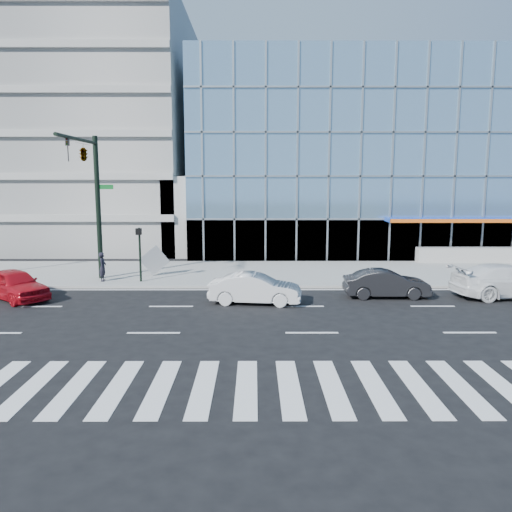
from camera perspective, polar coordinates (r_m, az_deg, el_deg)
The scene contains 14 objects.
ground at distance 23.05m, azimuth 5.27°, elevation -5.75°, with size 160.00×160.00×0.00m, color black.
sidewalk at distance 30.82m, azimuth 3.88°, elevation -1.92°, with size 120.00×8.00×0.15m, color gray.
theatre_building at distance 50.89m, azimuth 18.67°, elevation 10.22°, with size 42.00×26.00×15.00m, color #739DBF.
parking_garage at distance 51.59m, azimuth -20.93°, elevation 12.87°, with size 24.00×24.00×20.00m, color gray.
ramp_block at distance 40.50m, azimuth -5.61°, elevation 4.77°, with size 6.00×8.00×6.00m, color gray.
tower_backdrop at distance 98.05m, azimuth -17.64°, elevation 19.03°, with size 14.00×14.00×48.00m, color gray.
traffic_signal at distance 28.21m, azimuth -18.64°, elevation 9.11°, with size 1.14×5.74×8.00m.
ped_signal_post at distance 28.12m, azimuth -13.17°, elevation 1.12°, with size 0.30×0.33×3.00m.
white_suv at distance 27.52m, azimuth 26.86°, elevation -2.57°, with size 2.28×5.60×1.62m, color white.
white_sedan at distance 23.36m, azimuth -0.09°, elevation -3.74°, with size 1.50×4.29×1.41m, color silver.
dark_sedan at distance 25.39m, azimuth 14.67°, elevation -3.08°, with size 1.44×4.14×1.37m, color black.
red_sedan at distance 26.81m, azimuth -25.88°, elevation -2.94°, with size 1.74×4.33×1.48m, color #B40D18.
pedestrian at distance 28.99m, azimuth -17.12°, elevation -1.19°, with size 0.59×0.39×1.62m, color black.
tilted_panel at distance 29.88m, azimuth -11.52°, elevation -0.49°, with size 1.30×0.06×1.30m, color #A2A2A2.
Camera 1 is at (-2.17, -22.22, 5.73)m, focal length 35.00 mm.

